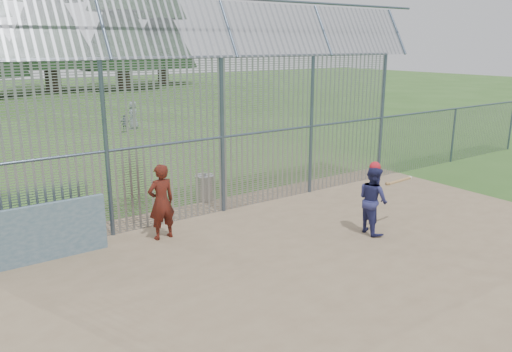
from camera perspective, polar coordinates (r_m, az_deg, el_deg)
ground at (r=10.66m, az=6.25°, el=-9.06°), size 120.00×120.00×0.00m
dirt_infield at (r=10.32m, az=8.11°, el=-9.90°), size 14.00×10.00×0.02m
dugout_wall at (r=10.99m, az=-23.09°, el=-6.00°), size 2.50×0.12×1.20m
batter at (r=11.84m, az=13.23°, el=-2.66°), size 0.75×0.88×1.60m
onlooker at (r=11.37m, az=-10.77°, el=-2.92°), size 0.65×0.44×1.73m
bg_kid_standing at (r=26.66m, az=-13.83°, el=6.76°), size 0.82×0.82×1.44m
bg_kid_seated at (r=25.66m, az=-14.76°, el=5.78°), size 0.55×0.30×0.90m
batting_gear at (r=11.75m, az=14.09°, el=0.63°), size 1.33×0.35×0.58m
trash_can at (r=14.11m, az=-5.89°, el=-1.35°), size 0.56×0.56×0.82m
backstop_fence at (r=13.68m, az=2.79°, el=6.69°), size 20.09×0.81×5.30m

